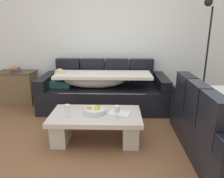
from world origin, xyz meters
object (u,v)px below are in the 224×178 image
fruit_bowl (95,111)px  side_cabinet (17,87)px  open_magazine (119,113)px  book_stack_on_cabinet (15,69)px  wine_glass_near_left (67,109)px  floor_lamp (206,48)px  couch_along_wall (102,91)px  coffee_table (96,123)px  wine_glass_near_right (117,110)px

fruit_bowl → side_cabinet: size_ratio=0.39×
fruit_bowl → open_magazine: size_ratio=1.00×
side_cabinet → book_stack_on_cabinet: size_ratio=3.31×
wine_glass_near_left → floor_lamp: 2.70m
fruit_bowl → book_stack_on_cabinet: size_ratio=1.29×
side_cabinet → couch_along_wall: bearing=-7.6°
fruit_bowl → wine_glass_near_left: (-0.34, -0.13, 0.08)m
couch_along_wall → floor_lamp: floor_lamp is taller
side_cabinet → floor_lamp: floor_lamp is taller
book_stack_on_cabinet → side_cabinet: bearing=139.3°
fruit_bowl → open_magazine: (0.32, 0.01, -0.04)m
side_cabinet → book_stack_on_cabinet: bearing=-40.7°
side_cabinet → wine_glass_near_left: bearing=-48.7°
side_cabinet → book_stack_on_cabinet: (0.00, -0.00, 0.36)m
coffee_table → wine_glass_near_right: 0.40m
coffee_table → wine_glass_near_left: size_ratio=7.23×
couch_along_wall → wine_glass_near_left: size_ratio=13.82×
coffee_table → floor_lamp: (1.86, 1.32, 0.88)m
book_stack_on_cabinet → couch_along_wall: bearing=-7.5°
fruit_bowl → book_stack_on_cabinet: 2.23m
coffee_table → floor_lamp: floor_lamp is taller
open_magazine → floor_lamp: 2.15m
wine_glass_near_right → book_stack_on_cabinet: (-1.99, 1.57, 0.19)m
coffee_table → side_cabinet: 2.24m
couch_along_wall → wine_glass_near_left: bearing=-104.4°
wine_glass_near_right → couch_along_wall: bearing=102.0°
couch_along_wall → floor_lamp: bearing=3.2°
wine_glass_near_left → side_cabinet: side_cabinet is taller
wine_glass_near_left → fruit_bowl: bearing=20.7°
book_stack_on_cabinet → fruit_bowl: bearing=-40.0°
open_magazine → side_cabinet: side_cabinet is taller
side_cabinet → book_stack_on_cabinet: book_stack_on_cabinet is taller
coffee_table → floor_lamp: 2.44m
couch_along_wall → fruit_bowl: couch_along_wall is taller
couch_along_wall → side_cabinet: bearing=172.4°
open_magazine → side_cabinet: size_ratio=0.39×
couch_along_wall → wine_glass_near_left: couch_along_wall is taller
wine_glass_near_left → couch_along_wall: bearing=75.6°
coffee_table → open_magazine: bearing=3.3°
wine_glass_near_right → floor_lamp: bearing=42.5°
couch_along_wall → wine_glass_near_right: (0.29, -1.34, 0.16)m
open_magazine → book_stack_on_cabinet: (-2.02, 1.42, 0.30)m
wine_glass_near_right → wine_glass_near_left: bearing=178.6°
fruit_bowl → couch_along_wall: bearing=89.8°
coffee_table → open_magazine: size_ratio=4.29×
coffee_table → book_stack_on_cabinet: book_stack_on_cabinet is taller
floor_lamp → couch_along_wall: bearing=-176.8°
fruit_bowl → wine_glass_near_right: bearing=-26.3°
couch_along_wall → fruit_bowl: size_ratio=8.19×
coffee_table → book_stack_on_cabinet: (-1.71, 1.44, 0.45)m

